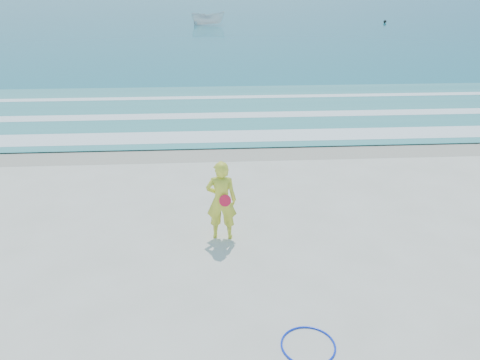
{
  "coord_description": "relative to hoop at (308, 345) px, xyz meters",
  "views": [
    {
      "loc": [
        -0.7,
        -6.57,
        5.65
      ],
      "look_at": [
        -0.03,
        4.0,
        1.0
      ],
      "focal_mm": 35.0,
      "sensor_mm": 36.0,
      "label": 1
    }
  ],
  "objects": [
    {
      "name": "ground",
      "position": [
        -0.81,
        0.66,
        -0.02
      ],
      "size": [
        400.0,
        400.0,
        0.0
      ],
      "primitive_type": "plane",
      "color": "silver",
      "rests_on": "ground"
    },
    {
      "name": "wet_sand",
      "position": [
        -0.81,
        9.66,
        -0.01
      ],
      "size": [
        400.0,
        2.4,
        0.0
      ],
      "primitive_type": "cube",
      "color": "#B2A893",
      "rests_on": "ground"
    },
    {
      "name": "ocean",
      "position": [
        -0.81,
        105.66,
        0.0
      ],
      "size": [
        400.0,
        190.0,
        0.04
      ],
      "primitive_type": "cube",
      "color": "#19727F",
      "rests_on": "ground"
    },
    {
      "name": "shallow",
      "position": [
        -0.81,
        14.66,
        0.03
      ],
      "size": [
        400.0,
        10.0,
        0.01
      ],
      "primitive_type": "cube",
      "color": "#59B7AD",
      "rests_on": "ocean"
    },
    {
      "name": "foam_near",
      "position": [
        -0.81,
        10.96,
        0.04
      ],
      "size": [
        400.0,
        1.4,
        0.01
      ],
      "primitive_type": "cube",
      "color": "white",
      "rests_on": "shallow"
    },
    {
      "name": "foam_mid",
      "position": [
        -0.81,
        13.86,
        0.04
      ],
      "size": [
        400.0,
        0.9,
        0.01
      ],
      "primitive_type": "cube",
      "color": "white",
      "rests_on": "shallow"
    },
    {
      "name": "foam_far",
      "position": [
        -0.81,
        17.16,
        0.04
      ],
      "size": [
        400.0,
        0.6,
        0.01
      ],
      "primitive_type": "cube",
      "color": "white",
      "rests_on": "shallow"
    },
    {
      "name": "hoop",
      "position": [
        0.0,
        0.0,
        0.0
      ],
      "size": [
        1.2,
        1.2,
        0.03
      ],
      "primitive_type": "torus",
      "rotation": [
        0.0,
        0.0,
        0.39
      ],
      "color": "#0B2AD0",
      "rests_on": "ground"
    },
    {
      "name": "boat",
      "position": [
        -1.61,
        54.27,
        0.8
      ],
      "size": [
        4.05,
        1.54,
        1.56
      ],
      "primitive_type": "imported",
      "rotation": [
        0.0,
        0.0,
        1.58
      ],
      "color": "white",
      "rests_on": "ocean"
    },
    {
      "name": "buoy",
      "position": [
        20.91,
        55.46,
        0.22
      ],
      "size": [
        0.39,
        0.39,
        0.39
      ],
      "primitive_type": "sphere",
      "color": "black",
      "rests_on": "ocean"
    },
    {
      "name": "woman",
      "position": [
        -1.33,
        3.63,
        0.94
      ],
      "size": [
        0.74,
        0.52,
        1.91
      ],
      "color": "yellow",
      "rests_on": "ground"
    }
  ]
}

